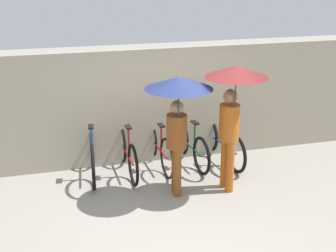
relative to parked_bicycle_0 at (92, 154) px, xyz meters
The scene contains 9 objects.
ground_plane 2.17m from the parked_bicycle_0, 55.78° to the right, with size 30.00×30.00×0.00m, color gray.
back_wall 1.42m from the parked_bicycle_0, 16.95° to the left, with size 10.40×0.12×2.11m.
parked_bicycle_0 is the anchor object (origin of this frame).
parked_bicycle_1 0.60m from the parked_bicycle_0, ahead, with size 0.44×1.73×0.99m.
parked_bicycle_2 1.20m from the parked_bicycle_0, ahead, with size 0.44×1.72×1.09m.
parked_bicycle_3 1.80m from the parked_bicycle_0, ahead, with size 0.44×1.65×0.99m.
parked_bicycle_4 2.40m from the parked_bicycle_0, ahead, with size 0.44×1.77×1.09m.
pedestrian_leading 2.03m from the parked_bicycle_0, 43.61° to the right, with size 1.02×1.02×1.96m.
pedestrian_center 2.69m from the parked_bicycle_0, 30.48° to the right, with size 0.97×0.97×2.10m.
Camera 1 is at (-1.92, -5.80, 3.56)m, focal length 50.00 mm.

